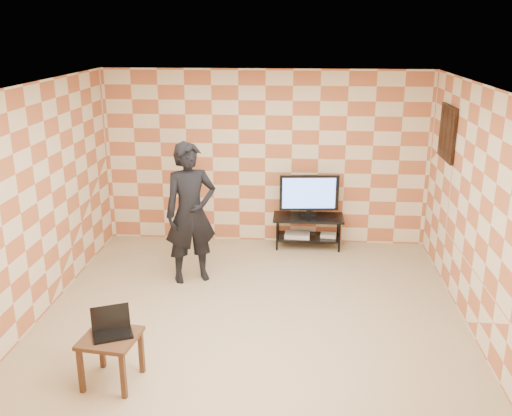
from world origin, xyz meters
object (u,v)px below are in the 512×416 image
at_px(side_table, 111,344).
at_px(person, 191,213).
at_px(tv_stand, 308,224).
at_px(tv, 309,194).

xyz_separation_m(side_table, person, (0.34, 2.40, 0.54)).
distance_m(tv_stand, person, 2.13).
height_order(tv_stand, tv, tv).
bearing_deg(tv_stand, side_table, -117.40).
bearing_deg(person, tv_stand, 15.56).
relative_size(tv_stand, person, 0.57).
bearing_deg(side_table, tv_stand, 62.60).
bearing_deg(person, tv, 15.50).
bearing_deg(tv, side_table, -117.42).
bearing_deg(tv, tv_stand, 84.93).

